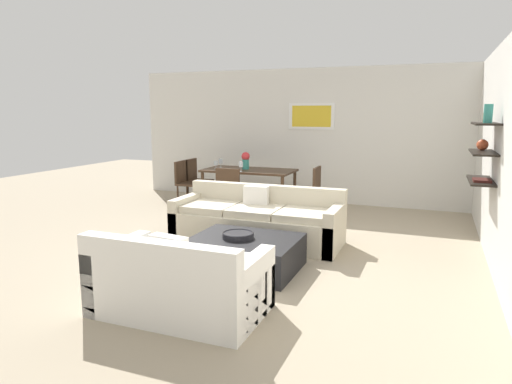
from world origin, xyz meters
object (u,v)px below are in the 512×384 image
at_px(loveseat_white, 179,283).
at_px(dining_chair_foot, 230,189).
at_px(coffee_table, 245,254).
at_px(wine_glass_left_near, 216,163).
at_px(sofa_beige, 258,222).
at_px(dining_chair_right_near, 310,188).
at_px(dining_chair_left_near, 186,180).
at_px(dining_chair_left_far, 196,177).
at_px(wine_glass_foot, 241,165).
at_px(decorative_bowl, 238,235).
at_px(dining_table, 249,173).
at_px(centerpiece_vase, 246,160).
at_px(wine_glass_left_far, 221,161).

distance_m(loveseat_white, dining_chair_foot, 3.90).
distance_m(loveseat_white, coffee_table, 1.32).
xyz_separation_m(coffee_table, wine_glass_left_near, (-1.94, 3.13, 0.67)).
bearing_deg(sofa_beige, dining_chair_right_near, 82.21).
relative_size(dining_chair_right_near, dining_chair_left_near, 1.00).
relative_size(coffee_table, dining_chair_left_far, 1.41).
distance_m(sofa_beige, dining_chair_right_near, 1.94).
bearing_deg(dining_chair_left_near, wine_glass_foot, -8.18).
bearing_deg(wine_glass_left_near, loveseat_white, -67.54).
distance_m(decorative_bowl, wine_glass_left_near, 3.70).
bearing_deg(dining_table, wine_glass_left_near, -170.48).
relative_size(loveseat_white, wine_glass_foot, 8.19).
bearing_deg(decorative_bowl, sofa_beige, 100.16).
bearing_deg(centerpiece_vase, wine_glass_left_near, -167.94).
bearing_deg(dining_chair_left_near, wine_glass_left_far, 26.41).
relative_size(loveseat_white, dining_table, 0.89).
bearing_deg(wine_glass_foot, decorative_bowl, -67.19).
xyz_separation_m(coffee_table, dining_chair_right_near, (-0.02, 3.04, 0.31)).
height_order(dining_chair_foot, wine_glass_foot, wine_glass_foot).
bearing_deg(coffee_table, dining_chair_right_near, 90.33).
bearing_deg(wine_glass_left_far, centerpiece_vase, -9.37).
bearing_deg(wine_glass_left_far, dining_chair_right_near, -9.10).
distance_m(sofa_beige, decorative_bowl, 1.18).
relative_size(dining_chair_right_near, dining_chair_foot, 1.00).
xyz_separation_m(coffee_table, wine_glass_left_far, (-1.94, 3.35, 0.68)).
bearing_deg(centerpiece_vase, coffee_table, -67.32).
relative_size(dining_chair_left_far, wine_glass_foot, 4.70).
bearing_deg(wine_glass_foot, dining_chair_left_far, 155.48).
height_order(dining_table, dining_chair_right_near, dining_chair_right_near).
xyz_separation_m(loveseat_white, dining_chair_left_near, (-2.46, 4.36, 0.21)).
xyz_separation_m(dining_chair_left_far, wine_glass_left_near, (0.62, -0.31, 0.35)).
bearing_deg(wine_glass_left_near, wine_glass_left_far, 90.00).
xyz_separation_m(coffee_table, dining_chair_foot, (-1.29, 2.39, 0.31)).
height_order(sofa_beige, loveseat_white, same).
bearing_deg(wine_glass_left_near, coffee_table, -58.27).
relative_size(coffee_table, wine_glass_left_far, 7.14).
height_order(sofa_beige, decorative_bowl, sofa_beige).
height_order(loveseat_white, wine_glass_left_far, wine_glass_left_far).
xyz_separation_m(loveseat_white, decorative_bowl, (0.03, 1.29, 0.13)).
bearing_deg(dining_table, wine_glass_foot, -90.00).
distance_m(dining_chair_foot, wine_glass_left_near, 1.04).
distance_m(loveseat_white, wine_glass_left_far, 5.05).
bearing_deg(centerpiece_vase, loveseat_white, -74.56).
bearing_deg(centerpiece_vase, wine_glass_left_far, 170.63).
distance_m(coffee_table, decorative_bowl, 0.24).
height_order(decorative_bowl, wine_glass_foot, wine_glass_foot).
xyz_separation_m(sofa_beige, loveseat_white, (0.18, -2.45, 0.00)).
bearing_deg(wine_glass_foot, dining_table, 90.00).
relative_size(sofa_beige, dining_chair_foot, 2.71).
relative_size(decorative_bowl, dining_chair_right_near, 0.42).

